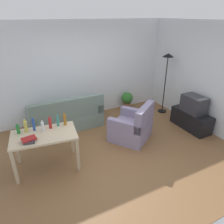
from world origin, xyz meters
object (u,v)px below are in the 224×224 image
Objects in this scene: torchiere_lamp at (167,67)px; bottle_tall at (58,121)px; potted_plant at (127,100)px; bottle_green at (18,129)px; bottle_amber at (65,120)px; tv at (194,104)px; armchair at (133,127)px; tv_stand at (191,120)px; desk at (45,139)px; bottle_clear at (43,126)px; book_stack at (29,140)px; bottle_red at (50,123)px; bottle_squat at (26,126)px; couch at (66,117)px; bottle_blue at (34,125)px.

torchiere_lamp is 7.25× the size of bottle_tall.
potted_plant is 3.61m from bottle_green.
tv is at bearing -5.52° from bottle_amber.
bottle_amber is at bearing -36.72° from armchair.
tv_stand is 0.86× the size of desk.
desk is 4.88× the size of bottle_amber.
book_stack is at bearing -136.49° from bottle_clear.
desk is 0.24m from bottle_clear.
bottle_clear is 0.85× the size of bottle_amber.
bottle_red is (0.17, 0.18, 0.22)m from desk.
bottle_squat reaches higher than bottle_amber.
bottle_green is 0.88m from bottle_amber.
bottle_clear reaches higher than desk.
potted_plant is 3.66m from book_stack.
tv_stand is 4.93× the size of bottle_clear.
bottle_amber reaches higher than book_stack.
bottle_squat reaches higher than bottle_clear.
book_stack is at bearing -28.47° from armchair.
armchair is at bearing -1.53° from bottle_amber.
torchiere_lamp reaches higher than couch.
torchiere_lamp is at bearing 22.78° from desk.
couch is 7.19× the size of bottle_amber.
desk is at bearing -148.87° from bottle_tall.
bottle_squat is 0.45m from bottle_red.
bottle_squat is (-1.06, -1.15, 0.57)m from couch.
desk reaches higher than tv_stand.
tv_stand is at bearing -5.38° from bottle_squat.
bottle_blue is at bearing -2.91° from bottle_green.
tv_stand is at bearing 5.34° from desk.
potted_plant is 2.99m from bottle_tall.
armchair is 2.29m from bottle_blue.
bottle_red is 0.95× the size of book_stack.
bottle_green is 0.76× the size of book_stack.
couch is 3.31× the size of potted_plant.
book_stack is at bearing 90.04° from tv_stand.
bottle_clear is at bearing -34.26° from bottle_blue.
bottle_red is 0.97× the size of bottle_amber.
book_stack is (-4.03, -0.00, 0.09)m from tv.
couch is 7.56× the size of bottle_tall.
bottle_tall is 0.14m from bottle_amber.
bottle_squat is at bearing -4.10° from bottle_green.
bottle_clear reaches higher than potted_plant.
bottle_clear is (-3.73, 0.27, 0.62)m from tv_stand.
bottle_blue reaches higher than bottle_tall.
book_stack is at bearing -70.04° from bottle_green.
tv_stand is 0.90× the size of armchair.
bottle_blue is at bearing 169.43° from bottle_red.
bottle_squat reaches higher than couch.
torchiere_lamp reaches higher than desk.
bottle_red is at bearing 84.92° from tv_stand.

